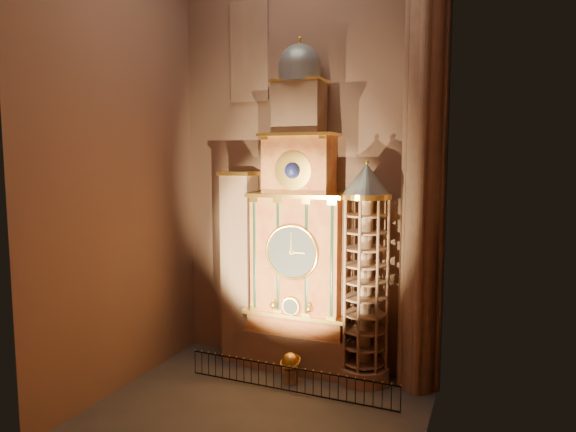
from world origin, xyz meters
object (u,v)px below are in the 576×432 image
at_px(astronomical_clock, 299,242).
at_px(portrait_tower, 240,266).
at_px(stair_turret, 365,276).
at_px(iron_railing, 289,379).
at_px(celestial_globe, 290,365).

xyz_separation_m(astronomical_clock, portrait_tower, (-3.40, 0.02, -1.53)).
bearing_deg(stair_turret, iron_railing, -138.04).
height_order(stair_turret, iron_railing, stair_turret).
height_order(portrait_tower, celestial_globe, portrait_tower).
relative_size(portrait_tower, iron_railing, 0.99).
bearing_deg(stair_turret, astronomical_clock, 175.70).
bearing_deg(celestial_globe, iron_railing, -71.11).
height_order(celestial_globe, iron_railing, celestial_globe).
bearing_deg(iron_railing, stair_turret, 41.96).
height_order(portrait_tower, stair_turret, stair_turret).
distance_m(stair_turret, celestial_globe, 5.65).
height_order(stair_turret, celestial_globe, stair_turret).
bearing_deg(astronomical_clock, portrait_tower, 179.71).
distance_m(astronomical_clock, stair_turret, 3.78).
distance_m(portrait_tower, celestial_globe, 5.90).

